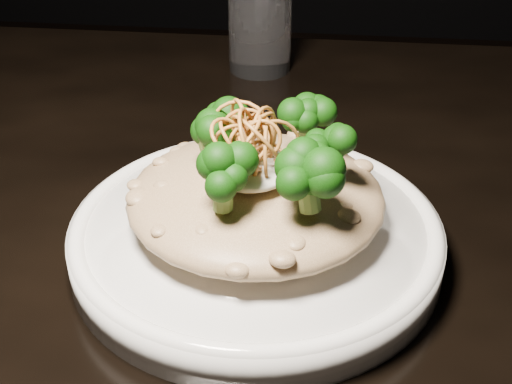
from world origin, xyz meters
TOP-DOWN VIEW (x-y plane):
  - table at (0.00, 0.00)m, footprint 1.10×0.80m
  - plate at (-0.07, -0.06)m, footprint 0.27×0.27m
  - risotto at (-0.07, -0.05)m, footprint 0.18×0.18m
  - broccoli at (-0.07, -0.05)m, footprint 0.12×0.12m
  - cheese at (-0.08, -0.06)m, footprint 0.06×0.06m
  - shallots at (-0.08, -0.06)m, footprint 0.05×0.05m
  - drinking_glass at (-0.11, 0.29)m, footprint 0.09×0.09m

SIDE VIEW (x-z plane):
  - table at x=0.00m, z-range 0.29..1.04m
  - plate at x=-0.07m, z-range 0.75..0.78m
  - risotto at x=-0.07m, z-range 0.78..0.82m
  - drinking_glass at x=-0.11m, z-range 0.75..0.87m
  - cheese at x=-0.08m, z-range 0.82..0.84m
  - broccoli at x=-0.07m, z-range 0.82..0.86m
  - shallots at x=-0.08m, z-range 0.84..0.87m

